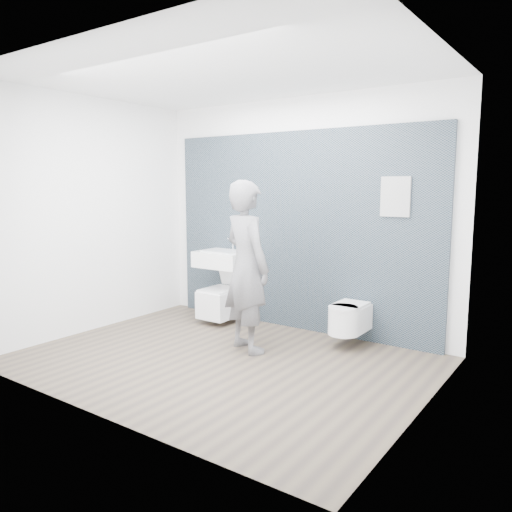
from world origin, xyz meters
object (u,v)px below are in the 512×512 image
Objects in this scene: washbasin at (224,259)px; toilet_rounded at (348,318)px; visitor at (247,267)px; toilet_square at (222,301)px.

washbasin reaches higher than toilet_rounded.
visitor is (-0.84, -0.73, 0.59)m from toilet_rounded.
toilet_rounded is 0.32× the size of visitor.
washbasin is 0.37× the size of visitor.
washbasin is at bearing -17.78° from visitor.
toilet_square is (-0.00, -0.04, -0.55)m from washbasin.
washbasin is at bearing 178.88° from toilet_rounded.
washbasin reaches higher than toilet_square.
visitor is at bearing -38.21° from toilet_square.
toilet_rounded is at bearing -117.05° from visitor.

